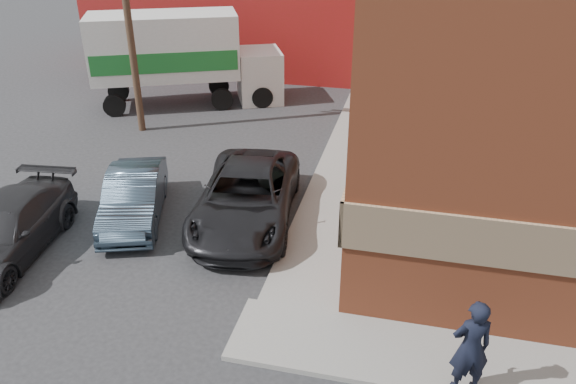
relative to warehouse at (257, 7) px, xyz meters
The scene contains 9 objects.
ground 21.07m from the warehouse, 73.30° to the right, with size 90.00×90.00×0.00m, color #28282B.
sidewalk_west 13.12m from the warehouse, 59.04° to the right, with size 1.80×18.00×0.12m, color gray.
warehouse is the anchor object (origin of this frame).
utility_pole 11.27m from the warehouse, 97.77° to the right, with size 2.00×0.26×9.00m.
man 23.81m from the warehouse, 65.13° to the right, with size 0.71×0.47×1.94m, color black.
sedan 17.35m from the warehouse, 85.40° to the right, with size 1.42×4.06×1.34m, color #314252.
suv_a 17.33m from the warehouse, 75.06° to the right, with size 2.51×5.44×1.51m, color black.
suv_b 19.63m from the warehouse, 92.56° to the right, with size 1.93×4.75×1.38m, color #27272A.
box_truck 7.84m from the warehouse, 97.12° to the right, with size 7.99×5.19×3.81m.
Camera 1 is at (2.61, -9.34, 7.94)m, focal length 35.00 mm.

